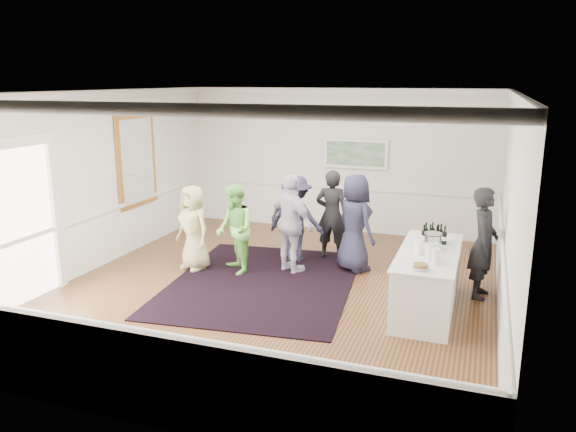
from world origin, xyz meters
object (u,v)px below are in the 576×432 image
(bartender, at_px, (484,243))
(ice_bucket, at_px, (433,241))
(guest_dark_a, at_px, (296,219))
(guest_lilac, at_px, (292,224))
(guest_dark_b, at_px, (332,215))
(serving_table, at_px, (427,280))
(guest_tan, at_px, (193,228))
(guest_navy, at_px, (355,223))
(nut_bowl, at_px, (421,267))
(guest_green, at_px, (235,229))

(bartender, distance_m, ice_bucket, 1.01)
(ice_bucket, bearing_deg, guest_dark_a, 151.23)
(guest_lilac, xyz_separation_m, ice_bucket, (2.51, -0.80, 0.14))
(bartender, distance_m, guest_dark_b, 2.97)
(serving_table, relative_size, guest_lilac, 1.27)
(guest_tan, relative_size, guest_lilac, 0.88)
(serving_table, xyz_separation_m, guest_tan, (-4.20, 0.49, 0.32))
(guest_navy, bearing_deg, guest_dark_a, 31.54)
(ice_bucket, bearing_deg, guest_lilac, 162.28)
(guest_dark_a, xyz_separation_m, ice_bucket, (2.64, -1.45, 0.21))
(serving_table, distance_m, guest_tan, 4.24)
(guest_dark_a, distance_m, ice_bucket, 3.02)
(guest_tan, relative_size, nut_bowl, 6.67)
(serving_table, xyz_separation_m, bartender, (0.75, 0.83, 0.42))
(bartender, bearing_deg, guest_navy, 80.64)
(guest_dark_a, bearing_deg, guest_dark_b, -148.45)
(serving_table, relative_size, guest_dark_a, 1.38)
(guest_lilac, height_order, guest_dark_b, guest_lilac)
(serving_table, distance_m, ice_bucket, 0.59)
(guest_green, bearing_deg, guest_lilac, 72.34)
(guest_tan, relative_size, ice_bucket, 5.98)
(guest_navy, height_order, nut_bowl, guest_navy)
(guest_dark_a, bearing_deg, guest_green, 53.69)
(guest_green, bearing_deg, ice_bucket, 42.71)
(guest_tan, bearing_deg, guest_navy, 41.78)
(guest_dark_a, xyz_separation_m, nut_bowl, (2.58, -2.46, 0.13))
(guest_dark_b, relative_size, nut_bowl, 7.43)
(bartender, bearing_deg, guest_lilac, 93.64)
(guest_dark_a, xyz_separation_m, guest_dark_b, (0.60, 0.35, 0.05))
(bartender, height_order, guest_dark_a, bartender)
(ice_bucket, bearing_deg, guest_tan, 175.24)
(serving_table, relative_size, ice_bucket, 8.70)
(guest_dark_a, bearing_deg, guest_navy, 172.84)
(guest_lilac, bearing_deg, guest_green, 52.38)
(serving_table, relative_size, bartender, 1.28)
(guest_green, xyz_separation_m, guest_navy, (1.96, 0.87, 0.08))
(nut_bowl, bearing_deg, guest_navy, 121.72)
(guest_tan, bearing_deg, serving_table, 16.55)
(guest_dark_a, distance_m, guest_navy, 1.18)
(serving_table, bearing_deg, guest_navy, 135.49)
(serving_table, distance_m, guest_navy, 2.06)
(guest_tan, relative_size, guest_navy, 0.88)
(bartender, height_order, guest_green, bartender)
(guest_green, bearing_deg, bartender, 53.46)
(serving_table, distance_m, nut_bowl, 1.00)
(guest_tan, relative_size, guest_dark_a, 0.95)
(serving_table, height_order, guest_dark_b, guest_dark_b)
(guest_navy, bearing_deg, serving_table, 175.39)
(guest_navy, xyz_separation_m, nut_bowl, (1.42, -2.29, 0.07))
(guest_lilac, distance_m, guest_dark_a, 0.66)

